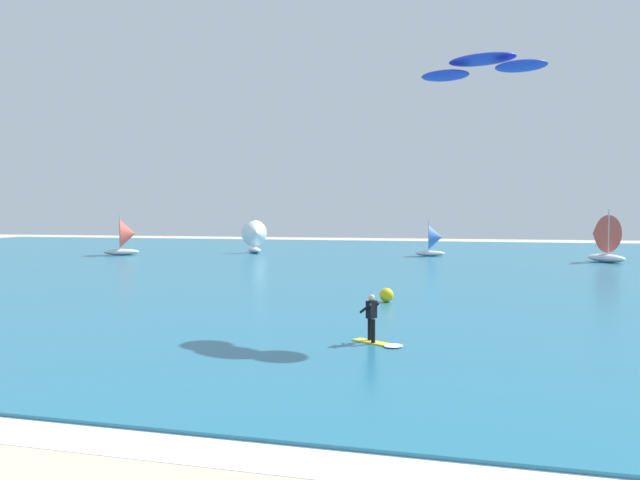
# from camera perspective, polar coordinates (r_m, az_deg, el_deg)

# --- Properties ---
(ocean) EXTENTS (160.00, 90.00, 0.10)m
(ocean) POSITION_cam_1_polar(r_m,az_deg,el_deg) (56.73, 7.59, -2.11)
(ocean) COLOR #236B89
(ocean) RESTS_ON ground
(shoreline_foam) EXTENTS (106.00, 2.14, 0.01)m
(shoreline_foam) POSITION_cam_1_polar(r_m,az_deg,el_deg) (12.65, -8.52, -18.47)
(shoreline_foam) COLOR white
(shoreline_foam) RESTS_ON ground
(kitesurfer) EXTENTS (1.97, 1.47, 1.67)m
(kitesurfer) POSITION_cam_1_polar(r_m,az_deg,el_deg) (21.02, 5.24, -8.02)
(kitesurfer) COLOR yellow
(kitesurfer) RESTS_ON ocean
(kite) EXTENTS (5.18, 3.01, 0.75)m
(kite) POSITION_cam_1_polar(r_m,az_deg,el_deg) (25.41, 14.92, 15.44)
(kite) COLOR #1E33B2
(sailboat_anchored_offshore) EXTENTS (4.17, 4.39, 4.88)m
(sailboat_anchored_offshore) POSITION_cam_1_polar(r_m,az_deg,el_deg) (62.11, 24.85, 0.19)
(sailboat_anchored_offshore) COLOR white
(sailboat_anchored_offshore) RESTS_ON ocean
(sailboat_outermost) EXTENTS (3.90, 3.61, 4.33)m
(sailboat_outermost) POSITION_cam_1_polar(r_m,az_deg,el_deg) (68.99, -17.66, 0.29)
(sailboat_outermost) COLOR silver
(sailboat_outermost) RESTS_ON ocean
(sailboat_heeled_over) EXTENTS (3.52, 3.81, 4.23)m
(sailboat_heeled_over) POSITION_cam_1_polar(r_m,az_deg,el_deg) (69.33, -6.06, 0.36)
(sailboat_heeled_over) COLOR silver
(sailboat_heeled_over) RESTS_ON ocean
(sailboat_far_left) EXTENTS (3.20, 2.73, 3.71)m
(sailboat_far_left) POSITION_cam_1_polar(r_m,az_deg,el_deg) (65.16, 10.66, -0.01)
(sailboat_far_left) COLOR white
(sailboat_far_left) RESTS_ON ocean
(marker_buoy) EXTENTS (0.71, 0.71, 0.71)m
(marker_buoy) POSITION_cam_1_polar(r_m,az_deg,el_deg) (30.87, 6.25, -5.14)
(marker_buoy) COLOR yellow
(marker_buoy) RESTS_ON ocean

